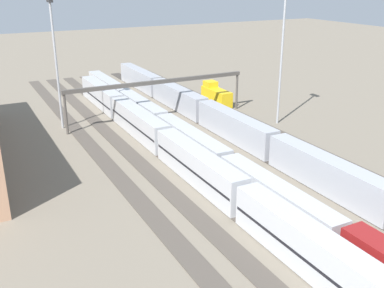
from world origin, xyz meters
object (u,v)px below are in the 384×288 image
train_on_track_0 (216,95)px  signal_gantry (158,85)px  train_on_track_4 (187,138)px  train_on_track_5 (165,142)px  train_on_track_2 (235,127)px  light_mast_0 (283,37)px  light_mast_1 (54,46)px

train_on_track_0 → signal_gantry: size_ratio=0.25×
train_on_track_4 → train_on_track_5: bearing=104.3°
train_on_track_4 → train_on_track_2: train_on_track_2 is taller
train_on_track_0 → light_mast_0: (-19.15, -3.77, 15.78)m
train_on_track_0 → light_mast_1: size_ratio=0.39×
train_on_track_2 → train_on_track_5: size_ratio=1.25×
light_mast_0 → train_on_track_5: bearing=102.1°
light_mast_1 → signal_gantry: 21.92m
train_on_track_0 → light_mast_1: bearing=92.4°
train_on_track_4 → signal_gantry: (18.17, -2.50, 5.66)m
train_on_track_0 → train_on_track_2: bearing=157.4°
signal_gantry → train_on_track_2: bearing=-157.6°
train_on_track_0 → light_mast_1: (-1.57, 37.11, 14.40)m
train_on_track_5 → light_mast_1: light_mast_1 is taller
signal_gantry → train_on_track_0: bearing=-71.5°
light_mast_1 → train_on_track_4: bearing=-142.7°
light_mast_0 → light_mast_1: size_ratio=1.10×
train_on_track_4 → light_mast_0: 28.99m
train_on_track_2 → train_on_track_5: bearing=94.8°
train_on_track_2 → light_mast_0: light_mast_0 is taller
train_on_track_4 → light_mast_1: size_ratio=4.45×
train_on_track_5 → light_mast_0: 33.18m
signal_gantry → train_on_track_4: bearing=172.2°
train_on_track_4 → train_on_track_5: train_on_track_5 is taller
train_on_track_4 → train_on_track_2: 10.01m
train_on_track_2 → signal_gantry: signal_gantry is taller
train_on_track_0 → light_mast_0: 25.10m
signal_gantry → light_mast_0: bearing=-122.0°
light_mast_0 → train_on_track_4: bearing=101.6°
train_on_track_5 → light_mast_1: 30.08m
train_on_track_4 → light_mast_0: bearing=-78.4°
signal_gantry → light_mast_1: bearing=77.7°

